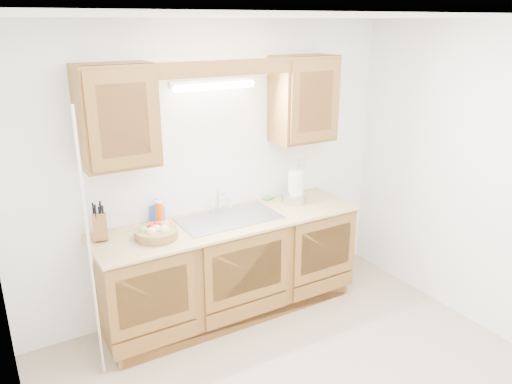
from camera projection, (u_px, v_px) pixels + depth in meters
room at (317, 229)px, 3.11m from camera, size 3.52×3.50×2.50m
base_cabinets at (230, 268)px, 4.35m from camera, size 2.20×0.60×0.86m
countertop at (230, 221)px, 4.20m from camera, size 2.30×0.63×0.04m
upper_cabinet_left at (117, 116)px, 3.61m from camera, size 0.55×0.33×0.75m
upper_cabinet_right at (303, 99)px, 4.41m from camera, size 0.55×0.33×0.75m
valance at (227, 68)px, 3.79m from camera, size 2.20×0.05×0.12m
fluorescent_fixture at (214, 84)px, 4.02m from camera, size 0.76×0.08×0.08m
sink at (229, 226)px, 4.23m from camera, size 0.84×0.46×0.36m
wire_shelf_pole at (90, 252)px, 3.38m from camera, size 0.03×0.03×2.00m
outlet_plate at (302, 166)px, 4.81m from camera, size 0.08×0.01×0.12m
fruit_basket at (156, 232)px, 3.83m from camera, size 0.37×0.37×0.10m
knife_block at (100, 226)px, 3.78m from camera, size 0.13×0.19×0.30m
orange_canister at (159, 213)px, 4.06m from camera, size 0.07×0.07×0.20m
soap_bottle at (157, 210)px, 4.10m from camera, size 0.11×0.11×0.20m
sponge at (268, 199)px, 4.65m from camera, size 0.11×0.09×0.02m
paper_towel at (296, 187)px, 4.53m from camera, size 0.18×0.18×0.35m
apple_bowl at (294, 197)px, 4.56m from camera, size 0.26×0.26×0.12m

